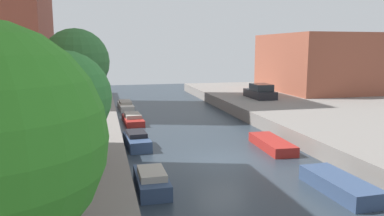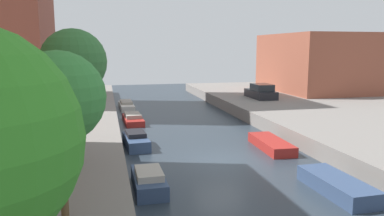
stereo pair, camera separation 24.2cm
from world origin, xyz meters
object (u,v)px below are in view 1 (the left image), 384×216
(low_block_right, at_px, (318,63))
(street_tree_1, at_px, (64,98))
(moored_boat_left_5, at_px, (126,105))
(moored_boat_left_2, at_px, (151,181))
(street_tree_2, at_px, (76,63))
(moored_boat_right_3, at_px, (272,144))
(parked_car, at_px, (260,92))
(moored_boat_left_4, at_px, (133,119))
(moored_boat_left_3, at_px, (137,141))
(moored_boat_right_2, at_px, (339,185))

(low_block_right, xyz_separation_m, street_tree_1, (-24.96, -27.86, 0.35))
(moored_boat_left_5, bearing_deg, moored_boat_left_2, -90.68)
(street_tree_2, xyz_separation_m, moored_boat_right_3, (10.55, 3.74, -4.97))
(parked_car, relative_size, moored_boat_left_2, 1.29)
(moored_boat_left_4, bearing_deg, moored_boat_left_3, -92.76)
(low_block_right, relative_size, parked_car, 3.10)
(moored_boat_right_3, bearing_deg, street_tree_2, -160.49)
(parked_car, distance_m, moored_boat_left_3, 17.66)
(parked_car, bearing_deg, moored_boat_right_3, -111.07)
(moored_boat_left_2, relative_size, moored_boat_left_4, 0.80)
(moored_boat_left_2, xyz_separation_m, moored_boat_left_4, (0.37, 14.20, -0.07))
(moored_boat_right_2, bearing_deg, moored_boat_left_3, 129.24)
(moored_boat_left_3, bearing_deg, moored_boat_right_3, -15.87)
(parked_car, bearing_deg, moored_boat_left_4, -160.50)
(moored_boat_left_2, bearing_deg, moored_boat_right_3, 31.44)
(moored_boat_left_4, bearing_deg, moored_boat_right_2, -66.70)
(street_tree_1, bearing_deg, moored_boat_left_5, 83.17)
(moored_boat_left_3, bearing_deg, low_block_right, 36.69)
(moored_boat_left_4, height_order, moored_boat_right_2, moored_boat_left_4)
(moored_boat_left_4, height_order, moored_boat_left_5, moored_boat_left_5)
(street_tree_2, distance_m, moored_boat_left_3, 8.18)
(moored_boat_left_2, bearing_deg, moored_boat_right_2, -16.18)
(moored_boat_left_2, height_order, moored_boat_right_3, moored_boat_left_2)
(moored_boat_left_4, bearing_deg, moored_boat_right_3, -52.28)
(moored_boat_left_3, xyz_separation_m, moored_boat_right_3, (7.69, -2.19, -0.12))
(moored_boat_right_2, relative_size, moored_boat_right_3, 0.92)
(street_tree_1, relative_size, moored_boat_left_4, 1.22)
(street_tree_1, relative_size, moored_boat_left_5, 1.10)
(moored_boat_left_3, bearing_deg, street_tree_1, -104.11)
(street_tree_1, distance_m, moored_boat_left_5, 26.34)
(moored_boat_right_2, bearing_deg, moored_boat_left_4, 113.30)
(street_tree_1, distance_m, moored_boat_left_4, 19.43)
(moored_boat_left_4, bearing_deg, parked_car, 19.50)
(low_block_right, xyz_separation_m, street_tree_2, (-24.96, -22.39, 1.06))
(street_tree_2, height_order, moored_boat_right_3, street_tree_2)
(street_tree_2, relative_size, moored_boat_right_2, 1.47)
(moored_boat_left_4, relative_size, moored_boat_left_5, 0.90)
(street_tree_1, xyz_separation_m, moored_boat_left_3, (2.86, 11.39, -4.14))
(street_tree_1, height_order, moored_boat_right_2, street_tree_1)
(low_block_right, height_order, street_tree_2, low_block_right)
(moored_boat_right_2, distance_m, moored_boat_right_3, 6.87)
(low_block_right, relative_size, moored_boat_left_2, 4.00)
(moored_boat_left_4, bearing_deg, low_block_right, 22.85)
(parked_car, bearing_deg, moored_boat_right_2, -105.25)
(moored_boat_right_2, bearing_deg, moored_boat_left_2, 163.82)
(street_tree_1, height_order, moored_boat_left_3, street_tree_1)
(parked_car, relative_size, moored_boat_left_3, 1.26)
(moored_boat_left_2, relative_size, moored_boat_left_3, 0.98)
(moored_boat_left_4, bearing_deg, street_tree_2, -103.66)
(moored_boat_left_2, distance_m, moored_boat_left_5, 21.33)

